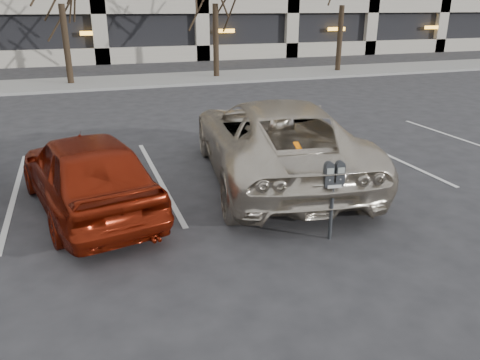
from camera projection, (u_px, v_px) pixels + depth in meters
ground at (259, 210)px, 8.37m from camera, size 140.00×140.00×0.00m
sidewalk at (137, 81)px, 22.50m from camera, size 80.00×4.00×0.12m
stall_lines at (158, 177)px, 9.97m from camera, size 16.90×5.20×0.00m
parking_meter at (334, 182)px, 7.01m from camera, size 0.33×0.17×1.25m
suv_silver at (275, 139)px, 9.74m from camera, size 3.71×6.39×1.68m
car_red at (87, 172)px, 8.12m from camera, size 2.55×4.54×1.46m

